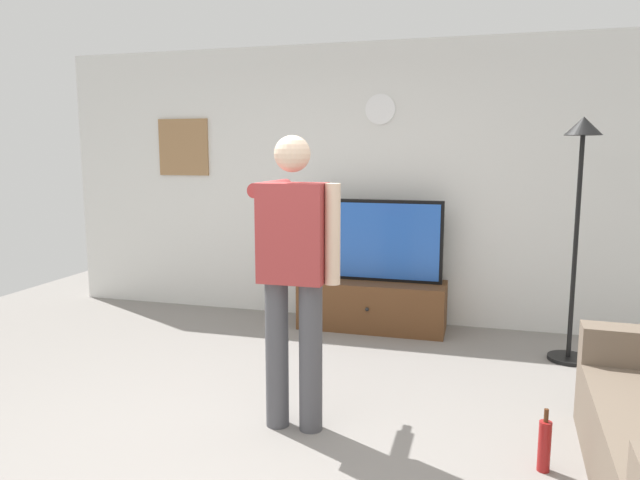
% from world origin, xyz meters
% --- Properties ---
extents(ground_plane, '(8.40, 8.40, 0.00)m').
position_xyz_m(ground_plane, '(0.00, 0.00, 0.00)').
color(ground_plane, gray).
extents(back_wall, '(6.40, 0.10, 2.70)m').
position_xyz_m(back_wall, '(0.00, 2.95, 1.35)').
color(back_wall, silver).
rests_on(back_wall, ground_plane).
extents(tv_stand, '(1.37, 0.52, 0.46)m').
position_xyz_m(tv_stand, '(0.18, 2.60, 0.23)').
color(tv_stand, brown).
rests_on(tv_stand, ground_plane).
extents(television, '(1.28, 0.07, 0.77)m').
position_xyz_m(television, '(0.18, 2.65, 0.84)').
color(television, black).
rests_on(television, tv_stand).
extents(wall_clock, '(0.29, 0.03, 0.29)m').
position_xyz_m(wall_clock, '(0.18, 2.89, 2.07)').
color(wall_clock, white).
extents(framed_picture, '(0.56, 0.04, 0.59)m').
position_xyz_m(framed_picture, '(-1.92, 2.90, 1.71)').
color(framed_picture, '#997047').
extents(floor_lamp, '(0.32, 0.32, 1.93)m').
position_xyz_m(floor_lamp, '(1.86, 2.17, 1.38)').
color(floor_lamp, black).
rests_on(floor_lamp, ground_plane).
extents(person_standing_nearer_lamp, '(0.57, 0.78, 1.76)m').
position_xyz_m(person_standing_nearer_lamp, '(0.09, 0.49, 1.00)').
color(person_standing_nearer_lamp, '#4C4C51').
rests_on(person_standing_nearer_lamp, ground_plane).
extents(beverage_bottle, '(0.07, 0.07, 0.34)m').
position_xyz_m(beverage_bottle, '(1.51, 0.36, 0.14)').
color(beverage_bottle, maroon).
rests_on(beverage_bottle, ground_plane).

